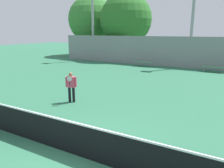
# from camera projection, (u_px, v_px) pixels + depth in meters

# --- Properties ---
(ground_plane) EXTENTS (100.00, 100.00, 0.00)m
(ground_plane) POSITION_uv_depth(u_px,v_px,m) (79.00, 156.00, 6.37)
(ground_plane) COLOR #2D6B4C
(tennis_net) EXTENTS (10.90, 0.09, 1.04)m
(tennis_net) POSITION_uv_depth(u_px,v_px,m) (78.00, 139.00, 6.25)
(tennis_net) COLOR #99999E
(tennis_net) RESTS_ON ground_plane
(tennis_player) EXTENTS (0.53, 0.50, 1.55)m
(tennis_player) POSITION_uv_depth(u_px,v_px,m) (71.00, 86.00, 11.02)
(tennis_player) COLOR black
(tennis_player) RESTS_ON ground_plane
(bench_courtside_far) EXTENTS (1.81, 0.40, 0.48)m
(bench_courtside_far) POSITION_uv_depth(u_px,v_px,m) (213.00, 67.00, 19.25)
(bench_courtside_far) COLOR #28663D
(bench_courtside_far) RESTS_ON ground_plane
(bench_by_gate) EXTENTS (1.95, 0.40, 0.48)m
(bench_by_gate) POSITION_uv_depth(u_px,v_px,m) (143.00, 62.00, 22.35)
(bench_by_gate) COLOR #28663D
(bench_by_gate) RESTS_ON ground_plane
(light_pole_far_right) EXTENTS (0.90, 0.60, 8.59)m
(light_pole_far_right) POSITION_uv_depth(u_px,v_px,m) (193.00, 16.00, 20.71)
(light_pole_far_right) COLOR #939399
(light_pole_far_right) RESTS_ON ground_plane
(light_pole_center_back) EXTENTS (0.90, 0.60, 9.59)m
(light_pole_center_back) POSITION_uv_depth(u_px,v_px,m) (93.00, 14.00, 25.86)
(light_pole_center_back) COLOR #939399
(light_pole_center_back) RESTS_ON ground_plane
(back_fence) EXTENTS (30.49, 0.06, 3.05)m
(back_fence) POSITION_uv_depth(u_px,v_px,m) (191.00, 53.00, 21.09)
(back_fence) COLOR gray
(back_fence) RESTS_ON ground_plane
(tree_green_tall) EXTENTS (6.55, 6.55, 8.30)m
(tree_green_tall) POSITION_uv_depth(u_px,v_px,m) (126.00, 19.00, 27.55)
(tree_green_tall) COLOR brown
(tree_green_tall) RESTS_ON ground_plane
(tree_dark_dense) EXTENTS (6.75, 6.75, 8.57)m
(tree_dark_dense) POSITION_uv_depth(u_px,v_px,m) (92.00, 20.00, 31.84)
(tree_dark_dense) COLOR brown
(tree_dark_dense) RESTS_ON ground_plane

